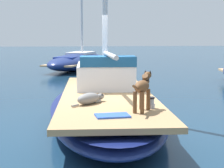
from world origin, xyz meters
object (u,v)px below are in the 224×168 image
dog_grey (90,98)px  deck_towel (112,116)px  dog_brown (143,88)px  moored_boat_far_astern (78,61)px  sailboat_main (107,107)px  deck_winch (151,103)px

dog_grey → deck_towel: bearing=-75.9°
deck_towel → dog_brown: bearing=33.3°
dog_brown → moored_boat_far_astern: bearing=92.6°
sailboat_main → dog_brown: (0.41, -2.09, 0.75)m
sailboat_main → moored_boat_far_astern: bearing=91.2°
sailboat_main → deck_winch: size_ratio=35.07×
sailboat_main → deck_towel: bearing=-93.9°
sailboat_main → deck_winch: 2.00m
deck_winch → deck_towel: deck_winch is taller
deck_towel → moored_boat_far_astern: moored_boat_far_astern is taller
dog_grey → moored_boat_far_astern: moored_boat_far_astern is taller
dog_grey → sailboat_main: bearing=69.6°
dog_brown → deck_winch: bearing=49.5°
deck_winch → dog_brown: bearing=-130.5°
deck_winch → deck_towel: bearing=-141.7°
sailboat_main → dog_grey: dog_grey is taller
dog_brown → dog_grey: bearing=137.3°
deck_towel → deck_winch: bearing=38.3°
deck_winch → deck_towel: 1.00m
sailboat_main → dog_brown: size_ratio=8.55×
moored_boat_far_astern → dog_brown: bearing=-87.4°
sailboat_main → moored_boat_far_astern: size_ratio=0.96×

